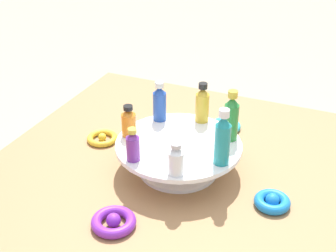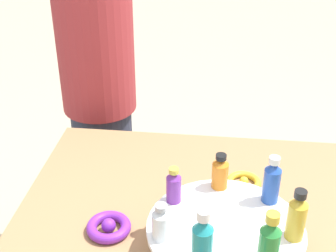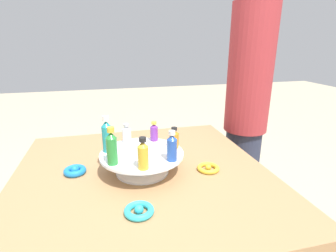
{
  "view_description": "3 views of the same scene",
  "coord_description": "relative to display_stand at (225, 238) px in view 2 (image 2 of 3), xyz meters",
  "views": [
    {
      "loc": [
        1.01,
        0.41,
        1.46
      ],
      "look_at": [
        0.02,
        -0.02,
        0.85
      ],
      "focal_mm": 50.0,
      "sensor_mm": 36.0,
      "label": 1
    },
    {
      "loc": [
        0.04,
        0.78,
        1.49
      ],
      "look_at": [
        0.16,
        -0.25,
        0.9
      ],
      "focal_mm": 50.0,
      "sensor_mm": 36.0,
      "label": 2
    },
    {
      "loc": [
        -0.99,
        0.13,
        1.24
      ],
      "look_at": [
        0.08,
        -0.13,
        0.87
      ],
      "focal_mm": 28.0,
      "sensor_mm": 36.0,
      "label": 3
    }
  ],
  "objects": [
    {
      "name": "ribbon_bow_gold",
      "position": [
        -0.05,
        -0.28,
        -0.05
      ],
      "size": [
        0.1,
        0.1,
        0.03
      ],
      "color": "gold",
      "rests_on": "party_table"
    },
    {
      "name": "bottle_purple",
      "position": [
        0.12,
        -0.08,
        0.07
      ],
      "size": [
        0.04,
        0.04,
        0.09
      ],
      "color": "#702D93",
      "rests_on": "display_stand"
    },
    {
      "name": "ribbon_bow_purple",
      "position": [
        0.28,
        -0.05,
        -0.04
      ],
      "size": [
        0.11,
        0.11,
        0.04
      ],
      "color": "purple",
      "rests_on": "party_table"
    },
    {
      "name": "bottle_clear",
      "position": [
        0.14,
        0.05,
        0.07
      ],
      "size": [
        0.04,
        0.04,
        0.09
      ],
      "color": "silver",
      "rests_on": "display_stand"
    },
    {
      "name": "bottle_orange",
      "position": [
        0.02,
        -0.14,
        0.07
      ],
      "size": [
        0.04,
        0.04,
        0.09
      ],
      "color": "orange",
      "rests_on": "display_stand"
    },
    {
      "name": "person_figure",
      "position": [
        0.47,
        -0.75,
        0.05
      ],
      "size": [
        0.27,
        0.27,
        1.61
      ],
      "rotation": [
        0.0,
        0.0,
        2.13
      ],
      "color": "#282D42",
      "rests_on": "ground_plane"
    },
    {
      "name": "bottle_green",
      "position": [
        -0.08,
        0.12,
        0.1
      ],
      "size": [
        0.04,
        0.04,
        0.15
      ],
      "color": "#288438",
      "rests_on": "display_stand"
    },
    {
      "name": "bottle_gold",
      "position": [
        -0.14,
        0.02,
        0.09
      ],
      "size": [
        0.04,
        0.04,
        0.12
      ],
      "color": "gold",
      "rests_on": "display_stand"
    },
    {
      "name": "display_stand",
      "position": [
        0.0,
        0.0,
        0.0
      ],
      "size": [
        0.35,
        0.35,
        0.09
      ],
      "color": "white",
      "rests_on": "party_table"
    },
    {
      "name": "bottle_teal",
      "position": [
        0.05,
        0.14,
        0.1
      ],
      "size": [
        0.04,
        0.04,
        0.15
      ],
      "color": "teal",
      "rests_on": "display_stand"
    },
    {
      "name": "bottle_blue",
      "position": [
        -0.1,
        -0.1,
        0.09
      ],
      "size": [
        0.04,
        0.04,
        0.12
      ],
      "color": "#234CAD",
      "rests_on": "display_stand"
    }
  ]
}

